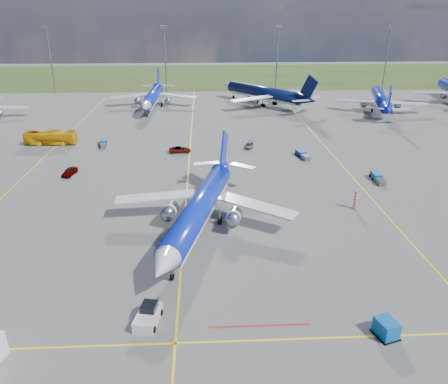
{
  "coord_description": "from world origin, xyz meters",
  "views": [
    {
      "loc": [
        2.93,
        -51.7,
        28.54
      ],
      "look_at": [
        5.78,
        6.05,
        4.0
      ],
      "focal_mm": 35.0,
      "sensor_mm": 36.0,
      "label": 1
    }
  ],
  "objects_px": {
    "pushback_tug": "(148,316)",
    "baggage_tug_c": "(103,143)",
    "bg_jet_n": "(263,105)",
    "main_airliner": "(200,230)",
    "uld_container": "(386,328)",
    "baggage_tug_e": "(302,155)",
    "service_car_a": "(70,172)",
    "bg_jet_ne": "(379,110)",
    "bg_jet_nnw": "(153,108)",
    "apron_bus": "(51,138)",
    "warning_post": "(356,200)",
    "service_car_b": "(180,150)",
    "baggage_tug_w": "(378,178)",
    "service_car_c": "(249,145)"
  },
  "relations": [
    {
      "from": "apron_bus",
      "to": "baggage_tug_c",
      "type": "relative_size",
      "value": 2.19
    },
    {
      "from": "service_car_b",
      "to": "baggage_tug_e",
      "type": "bearing_deg",
      "value": -104.08
    },
    {
      "from": "pushback_tug",
      "to": "bg_jet_nnw",
      "type": "bearing_deg",
      "value": 106.43
    },
    {
      "from": "uld_container",
      "to": "baggage_tug_w",
      "type": "relative_size",
      "value": 0.4
    },
    {
      "from": "apron_bus",
      "to": "baggage_tug_c",
      "type": "height_order",
      "value": "apron_bus"
    },
    {
      "from": "pushback_tug",
      "to": "baggage_tug_c",
      "type": "relative_size",
      "value": 1.05
    },
    {
      "from": "pushback_tug",
      "to": "uld_container",
      "type": "xyz_separation_m",
      "value": [
        22.51,
        -3.04,
        0.11
      ]
    },
    {
      "from": "uld_container",
      "to": "baggage_tug_e",
      "type": "bearing_deg",
      "value": 68.91
    },
    {
      "from": "baggage_tug_e",
      "to": "bg_jet_n",
      "type": "bearing_deg",
      "value": 80.3
    },
    {
      "from": "baggage_tug_e",
      "to": "uld_container",
      "type": "bearing_deg",
      "value": -104.99
    },
    {
      "from": "warning_post",
      "to": "service_car_b",
      "type": "height_order",
      "value": "warning_post"
    },
    {
      "from": "bg_jet_nnw",
      "to": "baggage_tug_w",
      "type": "bearing_deg",
      "value": -52.22
    },
    {
      "from": "main_airliner",
      "to": "service_car_a",
      "type": "height_order",
      "value": "main_airliner"
    },
    {
      "from": "warning_post",
      "to": "main_airliner",
      "type": "relative_size",
      "value": 0.08
    },
    {
      "from": "warning_post",
      "to": "baggage_tug_w",
      "type": "height_order",
      "value": "warning_post"
    },
    {
      "from": "bg_jet_nnw",
      "to": "uld_container",
      "type": "relative_size",
      "value": 17.89
    },
    {
      "from": "bg_jet_ne",
      "to": "baggage_tug_w",
      "type": "height_order",
      "value": "bg_jet_ne"
    },
    {
      "from": "uld_container",
      "to": "baggage_tug_e",
      "type": "relative_size",
      "value": 0.4
    },
    {
      "from": "main_airliner",
      "to": "bg_jet_ne",
      "type": "bearing_deg",
      "value": 68.75
    },
    {
      "from": "baggage_tug_e",
      "to": "main_airliner",
      "type": "bearing_deg",
      "value": -135.38
    },
    {
      "from": "service_car_b",
      "to": "service_car_c",
      "type": "height_order",
      "value": "service_car_b"
    },
    {
      "from": "bg_jet_nnw",
      "to": "baggage_tug_c",
      "type": "xyz_separation_m",
      "value": [
        -7.16,
        -39.61,
        0.53
      ]
    },
    {
      "from": "uld_container",
      "to": "pushback_tug",
      "type": "bearing_deg",
      "value": 155.11
    },
    {
      "from": "main_airliner",
      "to": "apron_bus",
      "type": "height_order",
      "value": "main_airliner"
    },
    {
      "from": "pushback_tug",
      "to": "service_car_b",
      "type": "xyz_separation_m",
      "value": [
        0.75,
        54.33,
        -0.09
      ]
    },
    {
      "from": "service_car_b",
      "to": "baggage_tug_w",
      "type": "xyz_separation_m",
      "value": [
        35.87,
        -18.19,
        -0.1
      ]
    },
    {
      "from": "apron_bus",
      "to": "baggage_tug_c",
      "type": "xyz_separation_m",
      "value": [
        11.83,
        -1.52,
        -1.05
      ]
    },
    {
      "from": "apron_bus",
      "to": "service_car_a",
      "type": "distance_m",
      "value": 22.22
    },
    {
      "from": "bg_jet_ne",
      "to": "baggage_tug_w",
      "type": "xyz_separation_m",
      "value": [
        -22.05,
        -56.6,
        0.54
      ]
    },
    {
      "from": "bg_jet_n",
      "to": "main_airliner",
      "type": "bearing_deg",
      "value": 38.88
    },
    {
      "from": "pushback_tug",
      "to": "apron_bus",
      "type": "bearing_deg",
      "value": 125.77
    },
    {
      "from": "bg_jet_ne",
      "to": "pushback_tug",
      "type": "xyz_separation_m",
      "value": [
        -58.67,
        -92.74,
        0.73
      ]
    },
    {
      "from": "bg_jet_n",
      "to": "baggage_tug_w",
      "type": "relative_size",
      "value": 7.96
    },
    {
      "from": "warning_post",
      "to": "baggage_tug_c",
      "type": "bearing_deg",
      "value": 142.11
    },
    {
      "from": "uld_container",
      "to": "bg_jet_nnw",
      "type": "bearing_deg",
      "value": 90.08
    },
    {
      "from": "bg_jet_nnw",
      "to": "pushback_tug",
      "type": "xyz_separation_m",
      "value": [
        9.51,
        -99.83,
        0.73
      ]
    },
    {
      "from": "bg_jet_nnw",
      "to": "bg_jet_ne",
      "type": "relative_size",
      "value": 1.0
    },
    {
      "from": "baggage_tug_w",
      "to": "baggage_tug_c",
      "type": "xyz_separation_m",
      "value": [
        -53.29,
        24.08,
        -0.01
      ]
    },
    {
      "from": "service_car_a",
      "to": "baggage_tug_c",
      "type": "bearing_deg",
      "value": 95.17
    },
    {
      "from": "baggage_tug_w",
      "to": "bg_jet_n",
      "type": "bearing_deg",
      "value": 103.43
    },
    {
      "from": "service_car_a",
      "to": "bg_jet_ne",
      "type": "bearing_deg",
      "value": 45.54
    },
    {
      "from": "warning_post",
      "to": "pushback_tug",
      "type": "xyz_separation_m",
      "value": [
        -28.78,
        -24.85,
        -0.77
      ]
    },
    {
      "from": "bg_jet_nnw",
      "to": "apron_bus",
      "type": "relative_size",
      "value": 3.31
    },
    {
      "from": "service_car_a",
      "to": "service_car_b",
      "type": "height_order",
      "value": "service_car_a"
    },
    {
      "from": "bg_jet_nnw",
      "to": "service_car_c",
      "type": "distance_m",
      "value": 49.84
    },
    {
      "from": "bg_jet_ne",
      "to": "baggage_tug_c",
      "type": "height_order",
      "value": "bg_jet_ne"
    },
    {
      "from": "main_airliner",
      "to": "service_car_c",
      "type": "bearing_deg",
      "value": 88.94
    },
    {
      "from": "service_car_b",
      "to": "uld_container",
      "type": "bearing_deg",
      "value": -163.49
    },
    {
      "from": "service_car_b",
      "to": "baggage_tug_c",
      "type": "distance_m",
      "value": 18.39
    },
    {
      "from": "apron_bus",
      "to": "service_car_b",
      "type": "height_order",
      "value": "apron_bus"
    }
  ]
}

